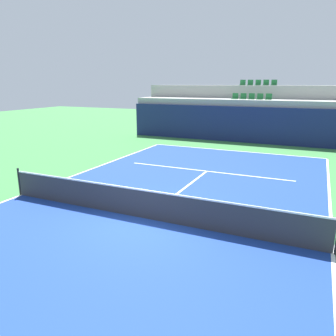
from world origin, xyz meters
TOP-DOWN VIEW (x-y plane):
  - ground_plane at (0.00, 0.00)m, footprint 80.00×80.00m
  - court_surface at (0.00, 0.00)m, footprint 11.00×24.00m
  - baseline_far at (0.00, 11.95)m, footprint 11.00×0.10m
  - sideline_left at (-5.45, 0.00)m, footprint 0.10×24.00m
  - sideline_right at (5.45, 0.00)m, footprint 0.10×24.00m
  - service_line_far at (0.00, 6.40)m, footprint 8.26×0.10m
  - centre_service_line at (0.00, 3.20)m, footprint 0.10×6.40m
  - back_wall at (0.00, 15.41)m, footprint 18.13×0.30m
  - stands_tier_lower at (0.00, 16.76)m, footprint 18.13×2.40m
  - stands_tier_upper at (0.00, 19.16)m, footprint 18.13×2.40m
  - seating_row_lower at (0.00, 16.86)m, footprint 2.93×0.44m
  - seating_row_upper at (0.00, 19.26)m, footprint 2.93×0.44m
  - tennis_net at (0.00, 0.00)m, footprint 11.08×0.08m

SIDE VIEW (x-z plane):
  - ground_plane at x=0.00m, z-range 0.00..0.00m
  - court_surface at x=0.00m, z-range 0.00..0.01m
  - baseline_far at x=0.00m, z-range 0.01..0.01m
  - sideline_left at x=-5.45m, z-range 0.01..0.01m
  - sideline_right at x=5.45m, z-range 0.01..0.01m
  - service_line_far at x=0.00m, z-range 0.01..0.01m
  - centre_service_line at x=0.00m, z-range 0.01..0.01m
  - tennis_net at x=0.00m, z-range -0.03..1.04m
  - back_wall at x=0.00m, z-range 0.00..2.59m
  - stands_tier_lower at x=0.00m, z-range 0.00..3.05m
  - stands_tier_upper at x=0.00m, z-range 0.00..4.06m
  - seating_row_lower at x=0.00m, z-range 2.96..3.40m
  - seating_row_upper at x=0.00m, z-range 3.97..4.41m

